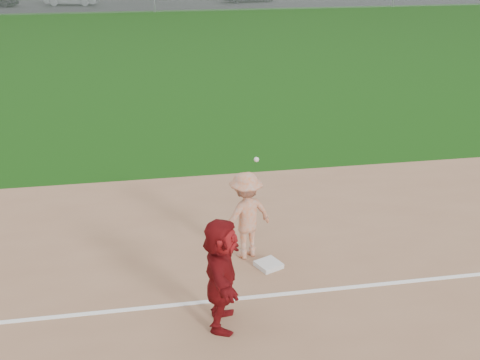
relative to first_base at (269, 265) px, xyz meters
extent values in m
plane|color=#14410C|center=(-0.32, -0.16, -0.07)|extent=(160.00, 160.00, 0.00)
cube|color=white|center=(-0.32, -0.96, -0.04)|extent=(60.00, 0.10, 0.01)
cube|color=black|center=(-0.32, 45.84, -0.06)|extent=(120.00, 10.00, 0.01)
cube|color=silver|center=(0.00, 0.00, 0.00)|extent=(0.56, 0.56, 0.10)
imported|color=#650B0D|center=(-1.15, -1.62, 0.90)|extent=(0.86, 1.83, 1.90)
imported|color=#A4A4A7|center=(-0.35, 0.52, 0.83)|extent=(1.30, 1.05, 1.76)
sphere|color=silver|center=(-0.20, 0.29, 2.06)|extent=(0.09, 0.09, 0.09)
camera|label=1|loc=(-2.29, -9.74, 5.91)|focal=45.00mm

